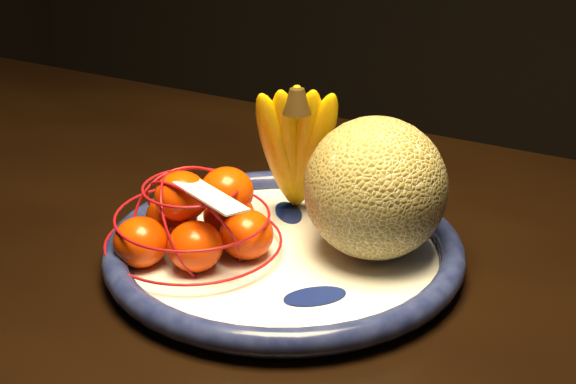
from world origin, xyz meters
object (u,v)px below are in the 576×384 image
at_px(mandarin_bag, 198,221).
at_px(banana_bunch, 296,144).
at_px(dining_table, 248,375).
at_px(fruit_bowl, 284,252).
at_px(cantaloupe, 376,188).

bearing_deg(mandarin_bag, banana_bunch, 61.61).
relative_size(dining_table, fruit_bowl, 4.90).
height_order(dining_table, mandarin_bag, mandarin_bag).
bearing_deg(cantaloupe, dining_table, -130.27).
xyz_separation_m(dining_table, mandarin_bag, (-0.07, 0.04, 0.13)).
bearing_deg(dining_table, cantaloupe, 56.13).
relative_size(dining_table, mandarin_bag, 7.58).
distance_m(fruit_bowl, banana_bunch, 0.11).
bearing_deg(banana_bunch, cantaloupe, -46.77).
xyz_separation_m(dining_table, cantaloupe, (0.08, 0.10, 0.16)).
distance_m(fruit_bowl, cantaloupe, 0.10).
bearing_deg(fruit_bowl, dining_table, -96.17).
bearing_deg(dining_table, mandarin_bag, 156.38).
bearing_deg(mandarin_bag, cantaloupe, 22.21).
distance_m(dining_table, banana_bunch, 0.22).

